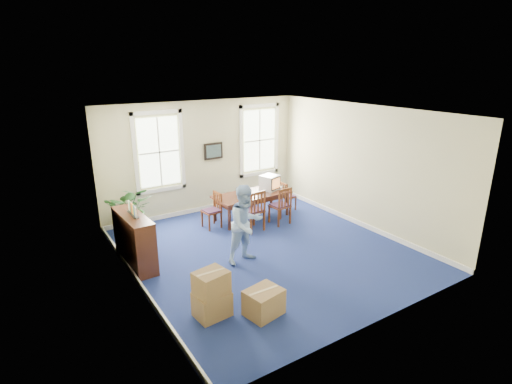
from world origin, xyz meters
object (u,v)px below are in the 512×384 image
cardboard_boxes (220,286)px  man (246,224)px  conference_table (252,206)px  crt_tv (270,182)px  credenza (134,239)px  potted_plant (131,209)px  chair_near_left (252,210)px

cardboard_boxes → man: bearing=44.5°
conference_table → cardboard_boxes: 4.39m
crt_tv → man: (-2.09, -2.16, -0.06)m
credenza → potted_plant: potted_plant is taller
potted_plant → credenza: bearing=-103.8°
conference_table → crt_tv: bearing=2.3°
cardboard_boxes → crt_tv: bearing=45.3°
man → credenza: (-2.09, 1.15, -0.28)m
crt_tv → cardboard_boxes: crt_tv is taller
chair_near_left → man: bearing=47.3°
cardboard_boxes → conference_table: bearing=50.7°
crt_tv → cardboard_boxes: size_ratio=0.32×
crt_tv → credenza: (-4.18, -1.01, -0.34)m
chair_near_left → crt_tv: bearing=-150.1°
chair_near_left → cardboard_boxes: (-2.34, -2.68, -0.11)m
potted_plant → cardboard_boxes: potted_plant is taller
credenza → cardboard_boxes: credenza is taller
man → crt_tv: bearing=38.8°
conference_table → credenza: bearing=-166.9°
crt_tv → credenza: credenza is taller
credenza → potted_plant: bearing=73.4°
credenza → cardboard_boxes: size_ratio=0.98×
man → credenza: 2.40m
conference_table → chair_near_left: bearing=-123.1°
crt_tv → chair_near_left: (-1.06, -0.77, -0.38)m
chair_near_left → man: 1.75m
conference_table → man: (-1.46, -2.11, 0.51)m
conference_table → chair_near_left: 0.87m
chair_near_left → credenza: size_ratio=0.73×
chair_near_left → man: (-1.03, -1.38, 0.32)m
man → credenza: bearing=144.1°
man → cardboard_boxes: size_ratio=1.13×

